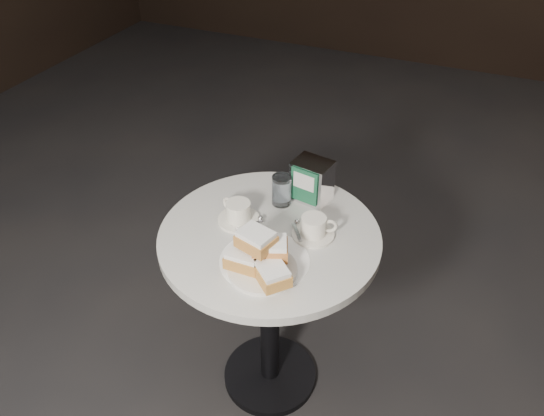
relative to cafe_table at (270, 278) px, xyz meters
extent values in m
plane|color=black|center=(0.00, 0.00, -0.55)|extent=(7.00, 7.00, 0.00)
cylinder|color=black|center=(0.00, 0.00, -0.53)|extent=(0.36, 0.36, 0.03)
cylinder|color=black|center=(0.00, 0.00, -0.18)|extent=(0.07, 0.07, 0.70)
cylinder|color=silver|center=(0.00, 0.00, 0.18)|extent=(0.70, 0.70, 0.03)
cylinder|color=white|center=(0.04, -0.12, 0.20)|extent=(0.34, 0.34, 0.00)
cylinder|color=silver|center=(0.05, -0.17, 0.21)|extent=(0.25, 0.25, 0.01)
cube|color=#BF823A|center=(0.00, -0.17, 0.23)|extent=(0.10, 0.08, 0.04)
cube|color=white|center=(0.00, -0.17, 0.26)|extent=(0.09, 0.07, 0.01)
cube|color=#CB8B3E|center=(0.09, -0.20, 0.23)|extent=(0.13, 0.13, 0.04)
cube|color=white|center=(0.09, -0.20, 0.26)|extent=(0.12, 0.12, 0.01)
cube|color=#CB7E3E|center=(0.06, -0.14, 0.26)|extent=(0.12, 0.11, 0.04)
cube|color=white|center=(0.06, -0.14, 0.29)|extent=(0.11, 0.10, 0.01)
cube|color=#C6843D|center=(0.03, -0.15, 0.30)|extent=(0.12, 0.10, 0.04)
cube|color=white|center=(0.03, -0.15, 0.32)|extent=(0.11, 0.09, 0.01)
cylinder|color=white|center=(-0.12, 0.02, 0.20)|extent=(0.18, 0.18, 0.01)
cylinder|color=white|center=(-0.12, 0.02, 0.24)|extent=(0.10, 0.10, 0.06)
cylinder|color=brown|center=(-0.12, 0.02, 0.26)|extent=(0.10, 0.10, 0.00)
torus|color=white|center=(-0.16, 0.04, 0.24)|extent=(0.05, 0.03, 0.05)
cube|color=silver|center=(-0.07, 0.00, 0.21)|extent=(0.07, 0.08, 0.00)
sphere|color=#AFAFB4|center=(-0.05, 0.04, 0.21)|extent=(0.02, 0.02, 0.02)
cylinder|color=silver|center=(0.13, 0.04, 0.20)|extent=(0.17, 0.17, 0.01)
cylinder|color=white|center=(0.13, 0.04, 0.24)|extent=(0.10, 0.10, 0.06)
cylinder|color=#866549|center=(0.13, 0.04, 0.26)|extent=(0.09, 0.09, 0.00)
torus|color=silver|center=(0.18, 0.06, 0.24)|extent=(0.05, 0.03, 0.05)
cube|color=#B0B0B4|center=(0.08, 0.03, 0.21)|extent=(0.06, 0.08, 0.00)
sphere|color=#AFAFB4|center=(0.07, 0.07, 0.21)|extent=(0.02, 0.02, 0.02)
cylinder|color=white|center=(-0.03, 0.16, 0.25)|extent=(0.08, 0.08, 0.11)
cylinder|color=silver|center=(-0.03, 0.16, 0.25)|extent=(0.07, 0.07, 0.09)
cylinder|color=white|center=(0.03, 0.25, 0.25)|extent=(0.08, 0.08, 0.11)
cylinder|color=silver|center=(0.03, 0.25, 0.25)|extent=(0.07, 0.07, 0.09)
cube|color=silver|center=(0.06, 0.23, 0.27)|extent=(0.14, 0.12, 0.14)
cube|color=#19593A|center=(0.05, 0.18, 0.27)|extent=(0.10, 0.02, 0.12)
cube|color=silver|center=(0.05, 0.17, 0.30)|extent=(0.08, 0.02, 0.06)
camera|label=1|loc=(0.51, -1.17, 1.26)|focal=35.00mm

